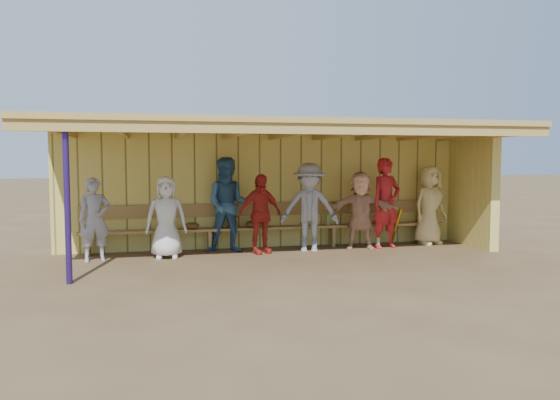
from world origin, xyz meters
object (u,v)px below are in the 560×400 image
object	(u,v)px
bench	(272,222)
player_a	(95,220)
player_f	(361,210)
player_c	(229,205)
player_g	(386,203)
player_e	(309,207)
player_b	(166,217)
player_d	(260,214)
player_h	(429,205)

from	to	relation	value
bench	player_a	bearing A→B (deg)	-167.82
bench	player_f	bearing A→B (deg)	-16.47
player_c	player_g	bearing A→B (deg)	5.91
player_a	player_f	world-z (taller)	player_f
player_e	player_b	bearing A→B (deg)	-158.97
player_d	player_e	xyz separation A→B (m)	(0.99, -0.02, 0.10)
player_a	player_g	size ratio (longest dim) A/B	0.81
bench	player_h	bearing A→B (deg)	-5.12
player_b	player_a	bearing A→B (deg)	-178.06
player_a	player_f	size ratio (longest dim) A/B	0.95
player_c	player_a	bearing A→B (deg)	-160.13
player_b	player_g	xyz separation A→B (m)	(4.45, 0.18, 0.17)
player_c	bench	xyz separation A→B (m)	(0.93, 0.31, -0.41)
player_a	player_c	bearing A→B (deg)	-1.16
player_e	bench	size ratio (longest dim) A/B	0.23
player_c	player_f	world-z (taller)	player_c
player_c	player_b	bearing A→B (deg)	-151.45
player_d	bench	distance (m)	0.73
player_e	player_h	size ratio (longest dim) A/B	1.04
player_f	player_h	world-z (taller)	player_h
player_c	player_e	xyz separation A→B (m)	(1.57, -0.30, -0.06)
player_d	player_f	distance (m)	2.11
player_f	player_g	bearing A→B (deg)	13.75
player_g	bench	size ratio (longest dim) A/B	0.24
player_b	player_e	xyz separation A→B (m)	(2.78, 0.11, 0.12)
player_d	player_f	world-z (taller)	player_f
player_d	player_e	bearing A→B (deg)	-18.47
player_b	bench	world-z (taller)	player_b
player_c	player_d	xyz separation A→B (m)	(0.58, -0.28, -0.16)
player_f	player_b	bearing A→B (deg)	-161.29
player_a	bench	bearing A→B (deg)	1.16
player_b	player_d	bearing A→B (deg)	4.86
player_d	player_f	bearing A→B (deg)	-15.54
player_c	player_e	size ratio (longest dim) A/B	1.07
bench	player_g	bearing A→B (deg)	-13.15
player_h	player_g	bearing A→B (deg)	173.43
player_e	player_h	bearing A→B (deg)	25.04
player_c	bench	size ratio (longest dim) A/B	0.25
player_f	player_g	distance (m)	0.57
player_f	player_h	size ratio (longest dim) A/B	0.94
player_a	player_f	bearing A→B (deg)	-8.60
player_a	player_e	bearing A→B (deg)	-9.20
player_d	player_h	xyz separation A→B (m)	(3.76, 0.28, 0.07)
player_d	player_g	bearing A→B (deg)	-16.38
player_c	player_e	world-z (taller)	player_c
player_d	player_e	distance (m)	1.00
player_c	player_g	world-z (taller)	player_c
player_f	player_c	bearing A→B (deg)	-168.68
player_g	player_a	bearing A→B (deg)	167.28
player_g	player_b	bearing A→B (deg)	167.55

